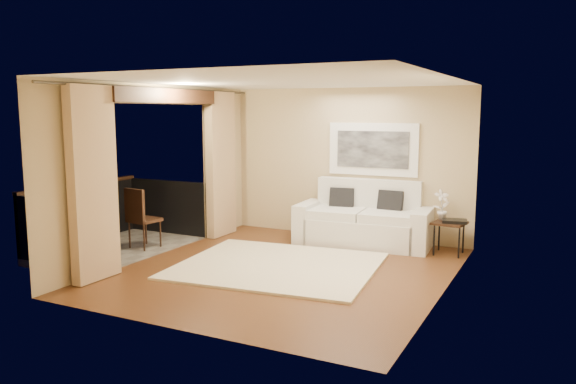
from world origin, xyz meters
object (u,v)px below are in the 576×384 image
Objects in this scene: sofa at (364,222)px; balcony_chair_near at (99,214)px; balcony_chair_far at (139,214)px; orchid at (442,205)px; bistro_table at (82,207)px; side_table at (449,226)px; ice_bucket at (78,195)px.

sofa reaches higher than balcony_chair_near.
orchid is at bearing -147.85° from balcony_chair_far.
orchid is (1.31, 0.01, 0.39)m from sofa.
sofa is at bearing 31.53° from bistro_table.
balcony_chair_near reaches higher than side_table.
bistro_table is 0.30m from balcony_chair_near.
side_table is at bearing 22.23° from ice_bucket.
sofa is 2.91× the size of bistro_table.
bistro_table is at bearing -152.56° from sofa.
balcony_chair_far reaches higher than ice_bucket.
sofa is at bearing 45.55° from balcony_chair_near.
orchid is 2.50× the size of ice_bucket.
balcony_chair_far is (-4.54, -2.05, -0.18)m from orchid.
sofa is 11.72× the size of ice_bucket.
balcony_chair_near reaches higher than bistro_table.
ice_bucket reaches higher than bistro_table.
ice_bucket is at bearing -154.21° from sofa.
balcony_chair_far is 0.67m from balcony_chair_near.
side_table is 6.14m from ice_bucket.
orchid is 6.03m from ice_bucket.
balcony_chair_far reaches higher than bistro_table.
bistro_table is at bearing -154.98° from orchid.
orchid is at bearing 142.59° from side_table.
sofa is 4.88m from ice_bucket.
balcony_chair_near is at bearing -155.12° from orchid.
balcony_chair_far is (-3.23, -2.04, 0.21)m from sofa.
bistro_table is at bearing -156.59° from side_table.
orchid reaches higher than bistro_table.
orchid is at bearing 23.80° from ice_bucket.
ice_bucket is at bearing -156.20° from orchid.
sofa reaches higher than bistro_table.
sofa is 4.69× the size of orchid.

